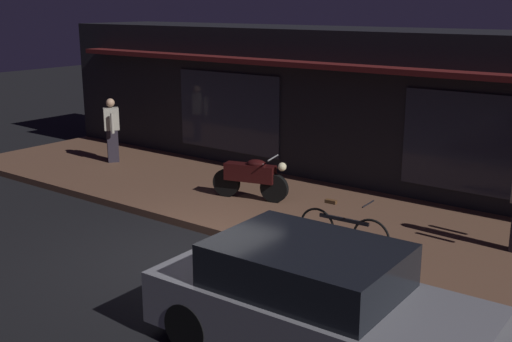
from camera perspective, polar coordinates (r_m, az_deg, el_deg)
ground_plane at (r=10.96m, az=-6.19°, el=-7.65°), size 60.00×60.00×0.00m
sidewalk_slab at (r=13.13m, az=2.80°, el=-3.40°), size 18.00×4.00×0.15m
storefront_building at (r=15.58m, az=9.99°, el=5.83°), size 18.00×3.30×3.60m
motorcycle at (r=13.35m, az=-0.41°, el=-0.51°), size 1.68×0.67×0.97m
bicycle_parked at (r=10.72m, az=7.83°, el=-5.31°), size 1.66×0.42×0.91m
person_photographer at (r=16.91m, az=-12.81°, el=3.71°), size 0.55×0.44×1.67m
parked_car_near at (r=7.80m, az=5.20°, el=-11.65°), size 4.14×1.86×1.42m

